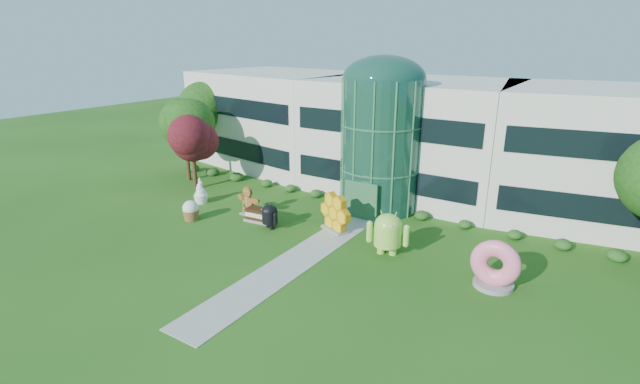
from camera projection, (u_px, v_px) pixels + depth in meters
The scene contains 14 objects.
ground at pixel (287, 267), 26.64m from camera, with size 140.00×140.00×0.00m, color #215114.
building at pixel (412, 135), 39.53m from camera, with size 46.00×15.00×9.30m, color beige, non-canonical shape.
atrium at pixel (381, 145), 34.66m from camera, with size 6.00×6.00×9.80m, color #194738.
walkway at pixel (306, 254), 28.23m from camera, with size 2.40×20.00×0.04m, color #9E9E93.
tree_red at pixel (193, 155), 39.64m from camera, with size 4.00×4.00×6.00m, color #3F0C14, non-canonical shape.
trees_backdrop at pixel (386, 152), 35.68m from camera, with size 52.00×8.00×8.40m, color #114210, non-canonical shape.
android_green at pixel (388, 231), 27.82m from camera, with size 2.69×1.79×3.05m, color #9CD945, non-canonical shape.
android_black at pixel (270, 214), 31.83m from camera, with size 1.77×1.19×2.01m, color black, non-canonical shape.
donut at pixel (496, 263), 24.18m from camera, with size 2.60×1.25×2.71m, color #F25C78, non-canonical shape.
gingerbread at pixel (248, 200), 34.30m from camera, with size 2.38×0.91×2.19m, color brown, non-canonical shape.
ice_cream_sandwich at pixel (260, 215), 33.17m from camera, with size 2.16×1.08×0.96m, color black, non-canonical shape.
honeycomb at pixel (335, 214), 31.35m from camera, with size 3.06×1.09×2.41m, color yellow, non-canonical shape.
froyo at pixel (200, 190), 36.77m from camera, with size 1.20×1.20×2.06m, color white, non-canonical shape.
cupcake at pixel (191, 210), 33.35m from camera, with size 1.24×1.24×1.49m, color white, non-canonical shape.
Camera 1 is at (14.57, -19.06, 12.51)m, focal length 26.00 mm.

